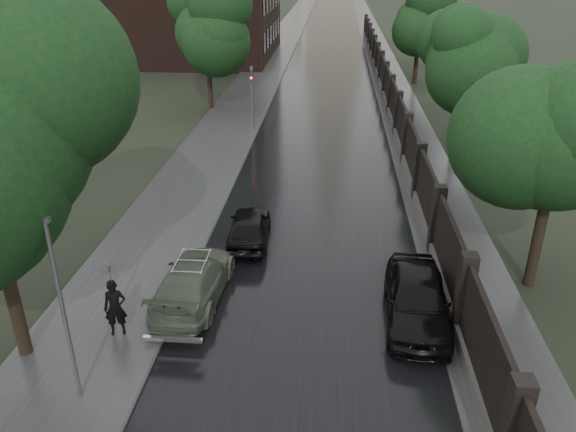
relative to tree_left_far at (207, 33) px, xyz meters
The scene contains 11 objects.
fence_right 13.44m from the tree_left_far, ahead, with size 0.45×75.72×2.70m.
tree_left_far is the anchor object (origin of this frame).
tree_right_a 26.91m from the tree_left_far, 54.83° to the right, with size 4.08×4.08×7.01m.
tree_right_b 17.45m from the tree_left_far, 27.30° to the right, with size 4.08×4.08×7.01m.
tree_right_c 18.45m from the tree_left_far, 32.83° to the left, with size 4.08×4.08×7.01m.
lamp_post 28.73m from the tree_left_far, 84.79° to the right, with size 0.25×0.12×5.11m.
traffic_light 6.84m from the tree_left_far, 53.53° to the right, with size 0.16×0.32×4.00m.
volga_sedan 24.60m from the tree_left_far, 79.51° to the right, with size 1.93×4.76×1.38m, color #495140.
hatchback_left 21.02m from the tree_left_far, 74.11° to the right, with size 1.53×3.79×1.29m, color black.
car_right_near 27.28m from the tree_left_far, 64.94° to the right, with size 1.85×4.60×1.57m, color black.
pedestrian_umbrella 26.29m from the tree_left_far, 84.11° to the right, with size 1.25×1.26×2.73m.
Camera 1 is at (0.69, -8.85, 10.26)m, focal length 35.00 mm.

